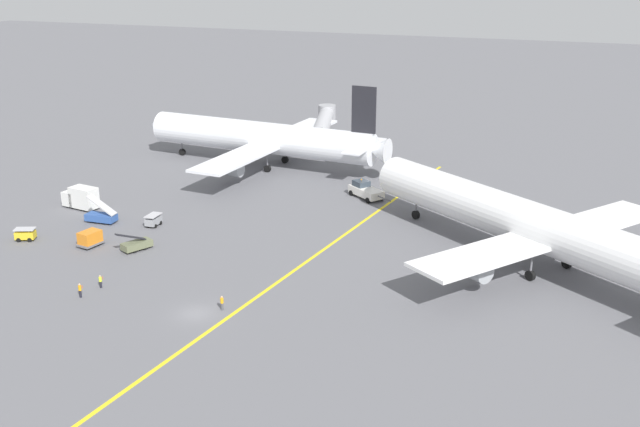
# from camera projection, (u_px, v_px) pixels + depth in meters

# --- Properties ---
(ground_plane) EXTENTS (600.00, 600.00, 0.00)m
(ground_plane) POSITION_uv_depth(u_px,v_px,m) (196.00, 314.00, 83.00)
(ground_plane) COLOR slate
(taxiway_stripe) EXTENTS (14.35, 119.26, 0.01)m
(taxiway_stripe) POSITION_uv_depth(u_px,v_px,m) (274.00, 285.00, 90.18)
(taxiway_stripe) COLOR yellow
(taxiway_stripe) RESTS_ON ground
(airliner_at_gate_left) EXTENTS (50.23, 45.46, 16.32)m
(airliner_at_gate_left) POSITION_uv_depth(u_px,v_px,m) (263.00, 138.00, 139.22)
(airliner_at_gate_left) COLOR white
(airliner_at_gate_left) RESTS_ON ground
(airliner_being_pushed) EXTENTS (51.07, 39.25, 15.88)m
(airliner_being_pushed) POSITION_uv_depth(u_px,v_px,m) (532.00, 226.00, 94.02)
(airliner_being_pushed) COLOR white
(airliner_being_pushed) RESTS_ON ground
(pushback_tug) EXTENTS (8.62, 6.85, 2.87)m
(pushback_tug) POSITION_uv_depth(u_px,v_px,m) (365.00, 190.00, 122.16)
(pushback_tug) COLOR white
(pushback_tug) RESTS_ON ground
(gse_baggage_cart_near_cluster) EXTENTS (1.71, 2.81, 1.71)m
(gse_baggage_cart_near_cluster) POSITION_uv_depth(u_px,v_px,m) (153.00, 220.00, 109.51)
(gse_baggage_cart_near_cluster) COLOR gray
(gse_baggage_cart_near_cluster) RESTS_ON ground
(gse_baggage_cart_trailing) EXTENTS (3.13, 2.51, 1.71)m
(gse_baggage_cart_trailing) POSITION_uv_depth(u_px,v_px,m) (25.00, 234.00, 104.02)
(gse_baggage_cart_trailing) COLOR gold
(gse_baggage_cart_trailing) RESTS_ON ground
(gse_belt_loader_portside) EXTENTS (3.32, 4.98, 3.02)m
(gse_belt_loader_portside) POSITION_uv_depth(u_px,v_px,m) (136.00, 244.00, 100.55)
(gse_belt_loader_portside) COLOR #666B4C
(gse_belt_loader_portside) RESTS_ON ground
(gse_stair_truck_yellow) EXTENTS (4.73, 2.25, 4.06)m
(gse_stair_truck_yellow) POSITION_uv_depth(u_px,v_px,m) (101.00, 216.00, 110.89)
(gse_stair_truck_yellow) COLOR #2D5199
(gse_stair_truck_yellow) RESTS_ON ground
(gse_catering_truck_tall) EXTENTS (6.13, 3.24, 3.50)m
(gse_catering_truck_tall) POSITION_uv_depth(u_px,v_px,m) (81.00, 198.00, 116.79)
(gse_catering_truck_tall) COLOR silver
(gse_catering_truck_tall) RESTS_ON ground
(gse_container_dolly_flat) EXTENTS (2.74, 3.54, 2.15)m
(gse_container_dolly_flat) POSITION_uv_depth(u_px,v_px,m) (90.00, 238.00, 101.76)
(gse_container_dolly_flat) COLOR slate
(gse_container_dolly_flat) RESTS_ON ground
(ground_crew_wing_walker_right) EXTENTS (0.48, 0.36, 1.74)m
(ground_crew_wing_walker_right) POSITION_uv_depth(u_px,v_px,m) (80.00, 290.00, 86.63)
(ground_crew_wing_walker_right) COLOR black
(ground_crew_wing_walker_right) RESTS_ON ground
(ground_crew_marshaller_foreground) EXTENTS (0.44, 0.39, 1.60)m
(ground_crew_marshaller_foreground) POSITION_uv_depth(u_px,v_px,m) (100.00, 281.00, 89.18)
(ground_crew_marshaller_foreground) COLOR black
(ground_crew_marshaller_foreground) RESTS_ON ground
(ground_crew_ramp_agent_by_cones) EXTENTS (0.43, 0.40, 1.70)m
(ground_crew_ramp_agent_by_cones) POSITION_uv_depth(u_px,v_px,m) (222.00, 303.00, 83.56)
(ground_crew_ramp_agent_by_cones) COLOR #4C4C51
(ground_crew_ramp_agent_by_cones) RESTS_ON ground
(jet_bridge) EXTENTS (9.46, 22.51, 6.36)m
(jet_bridge) POSITION_uv_depth(u_px,v_px,m) (324.00, 121.00, 156.81)
(jet_bridge) COLOR #B7B7BC
(jet_bridge) RESTS_ON ground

